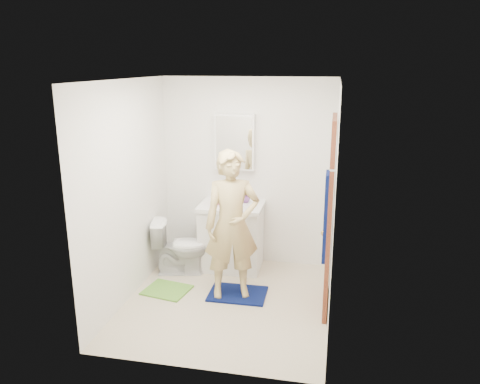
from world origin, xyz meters
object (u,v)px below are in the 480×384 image
vanity_cabinet (232,238)px  medicine_cabinet (235,142)px  soap_dispenser (215,197)px  towel (326,217)px  man (232,225)px  toilet (181,247)px  toothbrush_cup (245,199)px

vanity_cabinet → medicine_cabinet: bearing=90.0°
vanity_cabinet → soap_dispenser: bearing=-163.0°
towel → man: man is taller
toilet → soap_dispenser: size_ratio=3.37×
towel → soap_dispenser: size_ratio=3.90×
soap_dispenser → medicine_cabinet: bearing=55.9°
towel → toilet: bearing=145.7°
soap_dispenser → vanity_cabinet: bearing=17.0°
towel → toothbrush_cup: size_ratio=6.90×
medicine_cabinet → man: bearing=-79.9°
toothbrush_cup → towel: bearing=-57.3°
toilet → soap_dispenser: bearing=-73.4°
medicine_cabinet → soap_dispenser: 0.73m
towel → soap_dispenser: (-1.37, 1.43, -0.30)m
towel → soap_dispenser: towel is taller
vanity_cabinet → toothbrush_cup: bearing=33.5°
vanity_cabinet → toilet: (-0.59, -0.28, -0.05)m
man → towel: bearing=-54.4°
vanity_cabinet → toothbrush_cup: 0.53m
toilet → man: bearing=-134.6°
towel → soap_dispenser: 2.00m
toilet → soap_dispenser: soap_dispenser is taller
vanity_cabinet → soap_dispenser: (-0.19, -0.06, 0.55)m
soap_dispenser → toothbrush_cup: 0.39m
towel → toothbrush_cup: towel is taller
medicine_cabinet → soap_dispenser: size_ratio=3.42×
vanity_cabinet → medicine_cabinet: 1.22m
man → soap_dispenser: bearing=98.7°
medicine_cabinet → man: medicine_cabinet is taller
medicine_cabinet → toothbrush_cup: medicine_cabinet is taller
medicine_cabinet → toothbrush_cup: 0.73m
man → toothbrush_cup: bearing=72.2°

